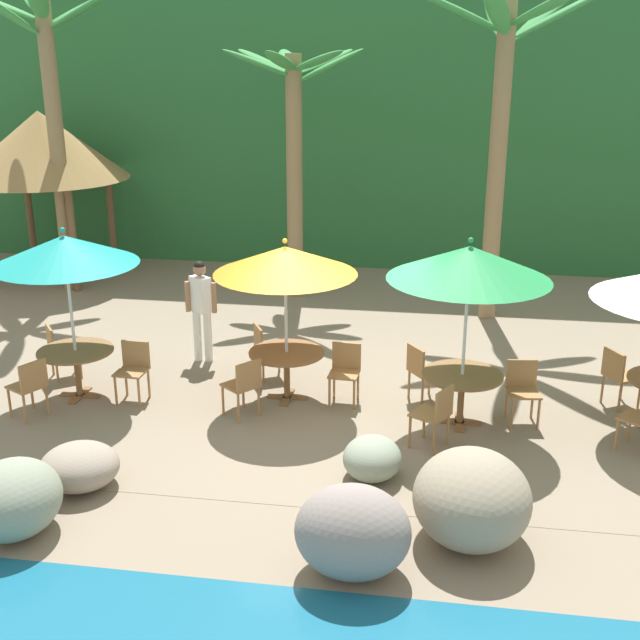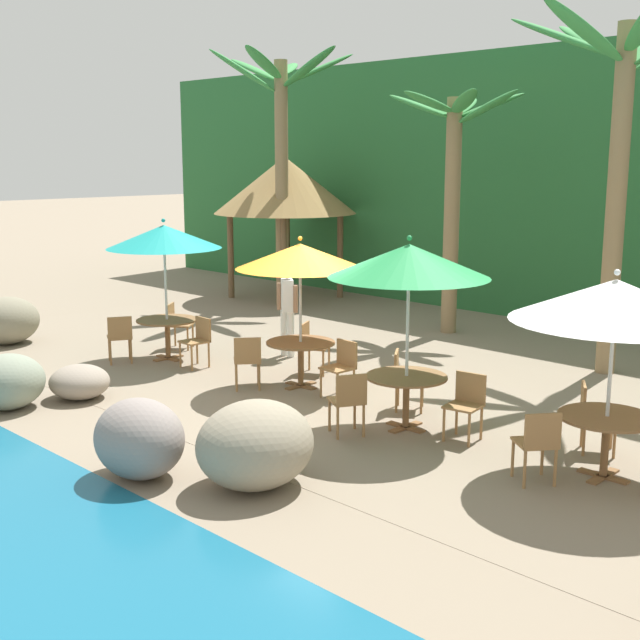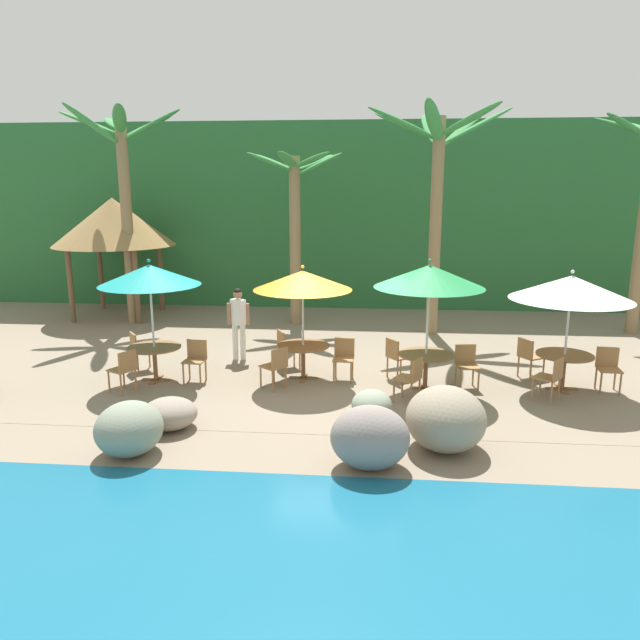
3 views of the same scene
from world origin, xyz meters
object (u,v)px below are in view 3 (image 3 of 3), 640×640
(umbrella_orange, at_px, (303,280))
(chair_green_left, at_px, (412,377))
(chair_white_left, at_px, (552,376))
(palm_tree_nearest, at_px, (124,180))
(chair_orange_seaward, at_px, (344,356))
(chair_teal_left, at_px, (124,368))
(palm_tree_third, at_px, (438,177))
(chair_orange_inland, at_px, (285,346))
(palm_tree_second, at_px, (295,206))
(umbrella_white, at_px, (571,288))
(chair_orange_left, at_px, (276,365))
(waiter_in_white, at_px, (238,319))
(chair_green_seaward, at_px, (466,363))
(palapa_hut, at_px, (113,222))
(dining_table_white, at_px, (564,360))
(dining_table_orange, at_px, (303,351))
(chair_white_inland, at_px, (529,355))
(chair_green_inland, at_px, (396,355))
(umbrella_teal, at_px, (150,275))
(chair_teal_seaward, at_px, (196,357))
(dining_table_green, at_px, (426,360))
(chair_teal_inland, at_px, (139,348))
(umbrella_green, at_px, (429,276))
(chair_white_seaward, at_px, (608,366))

(umbrella_orange, distance_m, chair_green_left, 2.97)
(umbrella_orange, height_order, chair_white_left, umbrella_orange)
(palm_tree_nearest, bearing_deg, chair_orange_seaward, -36.42)
(chair_teal_left, xyz_separation_m, palm_tree_third, (6.44, 5.51, 3.69))
(chair_orange_inland, xyz_separation_m, palm_tree_second, (-0.33, 4.43, 2.92))
(umbrella_orange, distance_m, umbrella_white, 5.24)
(umbrella_orange, bearing_deg, chair_orange_left, -122.32)
(umbrella_white, xyz_separation_m, waiter_in_white, (-6.89, 1.50, -1.08))
(umbrella_white, bearing_deg, chair_green_left, -161.78)
(chair_green_seaward, xyz_separation_m, palapa_hut, (-9.80, 5.96, 2.38))
(dining_table_white, bearing_deg, palm_tree_nearest, 154.94)
(dining_table_orange, relative_size, chair_green_left, 1.26)
(dining_table_orange, distance_m, chair_white_inland, 4.75)
(chair_orange_seaward, distance_m, palm_tree_nearest, 8.90)
(waiter_in_white, bearing_deg, umbrella_orange, -37.44)
(chair_green_left, height_order, palapa_hut, palapa_hut)
(chair_green_inland, bearing_deg, umbrella_teal, -173.16)
(umbrella_orange, distance_m, chair_white_inland, 5.01)
(chair_teal_seaward, bearing_deg, umbrella_teal, -176.49)
(chair_orange_inland, bearing_deg, palm_tree_nearest, 141.34)
(umbrella_orange, height_order, palm_tree_second, palm_tree_second)
(dining_table_green, height_order, chair_white_inland, chair_white_inland)
(chair_teal_seaward, xyz_separation_m, chair_white_inland, (6.93, 0.80, 0.00))
(chair_teal_inland, relative_size, chair_orange_left, 1.00)
(dining_table_orange, distance_m, chair_green_left, 2.51)
(palm_tree_third, bearing_deg, umbrella_white, -64.47)
(chair_teal_inland, xyz_separation_m, chair_orange_left, (3.19, -0.94, 0.00))
(chair_teal_seaward, height_order, chair_orange_seaward, same)
(chair_orange_left, distance_m, umbrella_green, 3.47)
(palm_tree_nearest, bearing_deg, chair_white_left, -29.12)
(chair_green_seaward, height_order, chair_white_seaward, same)
(umbrella_green, relative_size, chair_white_seaward, 3.02)
(chair_white_left, bearing_deg, chair_green_seaward, 153.45)
(chair_teal_inland, bearing_deg, chair_orange_left, -16.34)
(chair_teal_seaward, height_order, palm_tree_third, palm_tree_third)
(chair_green_left, height_order, palm_tree_third, palm_tree_third)
(chair_teal_inland, distance_m, dining_table_green, 6.19)
(dining_table_white, height_order, chair_white_seaward, chair_white_seaward)
(umbrella_orange, bearing_deg, chair_teal_left, -160.42)
(chair_orange_inland, height_order, palapa_hut, palapa_hut)
(chair_orange_left, distance_m, waiter_in_white, 2.37)
(umbrella_white, distance_m, palm_tree_second, 8.21)
(dining_table_green, relative_size, chair_white_inland, 1.26)
(chair_green_inland, height_order, umbrella_white, umbrella_white)
(chair_teal_inland, height_order, chair_white_inland, same)
(chair_white_seaward, bearing_deg, dining_table_green, -176.21)
(palapa_hut, bearing_deg, waiter_in_white, -42.80)
(chair_orange_seaward, height_order, chair_white_seaward, same)
(palm_tree_nearest, xyz_separation_m, palapa_hut, (-0.77, 0.84, -1.24))
(chair_green_seaward, xyz_separation_m, chair_white_inland, (1.39, 0.69, 0.00))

